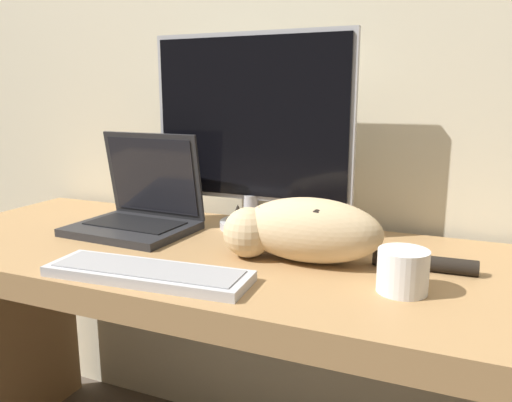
{
  "coord_description": "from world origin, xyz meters",
  "views": [
    {
      "loc": [
        0.49,
        -0.68,
        1.06
      ],
      "look_at": [
        0.09,
        0.28,
        0.84
      ],
      "focal_mm": 35.0,
      "sensor_mm": 36.0,
      "label": 1
    }
  ],
  "objects_px": {
    "external_keyboard": "(148,273)",
    "cat": "(303,229)",
    "coffee_mug": "(403,271)",
    "monitor": "(251,128)",
    "laptop": "(139,211)"
  },
  "relations": [
    {
      "from": "cat",
      "to": "coffee_mug",
      "type": "relative_size",
      "value": 5.7
    },
    {
      "from": "monitor",
      "to": "laptop",
      "type": "relative_size",
      "value": 1.75
    },
    {
      "from": "external_keyboard",
      "to": "cat",
      "type": "height_order",
      "value": "cat"
    },
    {
      "from": "laptop",
      "to": "cat",
      "type": "distance_m",
      "value": 0.48
    },
    {
      "from": "monitor",
      "to": "external_keyboard",
      "type": "bearing_deg",
      "value": -94.69
    },
    {
      "from": "external_keyboard",
      "to": "coffee_mug",
      "type": "height_order",
      "value": "coffee_mug"
    },
    {
      "from": "cat",
      "to": "coffee_mug",
      "type": "bearing_deg",
      "value": -26.04
    },
    {
      "from": "external_keyboard",
      "to": "coffee_mug",
      "type": "distance_m",
      "value": 0.48
    },
    {
      "from": "coffee_mug",
      "to": "monitor",
      "type": "bearing_deg",
      "value": 145.04
    },
    {
      "from": "external_keyboard",
      "to": "coffee_mug",
      "type": "bearing_deg",
      "value": 11.03
    },
    {
      "from": "laptop",
      "to": "coffee_mug",
      "type": "height_order",
      "value": "laptop"
    },
    {
      "from": "monitor",
      "to": "cat",
      "type": "bearing_deg",
      "value": -44.09
    },
    {
      "from": "monitor",
      "to": "external_keyboard",
      "type": "height_order",
      "value": "monitor"
    },
    {
      "from": "cat",
      "to": "laptop",
      "type": "bearing_deg",
      "value": 168.95
    },
    {
      "from": "monitor",
      "to": "external_keyboard",
      "type": "xyz_separation_m",
      "value": [
        -0.04,
        -0.43,
        -0.26
      ]
    }
  ]
}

